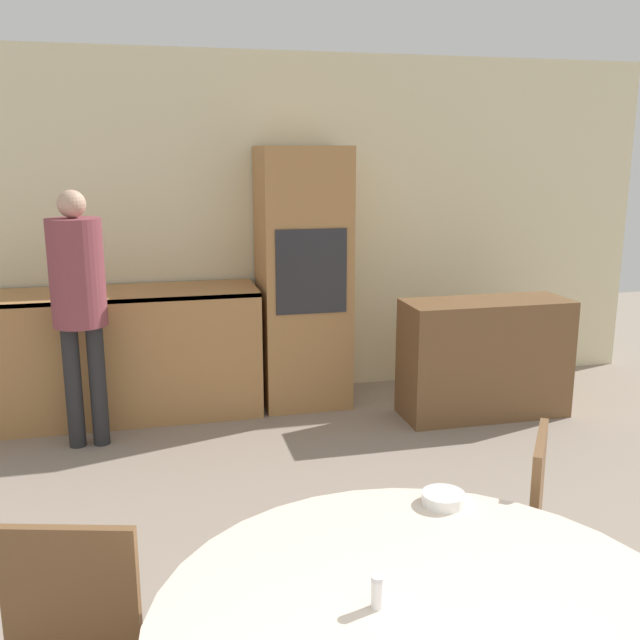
{
  "coord_description": "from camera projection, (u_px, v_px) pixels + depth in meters",
  "views": [
    {
      "loc": [
        -0.8,
        -0.38,
        1.86
      ],
      "look_at": [
        -0.06,
        2.73,
        1.11
      ],
      "focal_mm": 40.0,
      "sensor_mm": 36.0,
      "label": 1
    }
  ],
  "objects": [
    {
      "name": "oven_unit",
      "position": [
        303.0,
        278.0,
        5.29
      ],
      "size": [
        0.64,
        0.59,
        1.92
      ],
      "color": "#AD7A47",
      "rests_on": "ground_plane"
    },
    {
      "name": "salt_shaker",
      "position": [
        377.0,
        592.0,
        1.76
      ],
      "size": [
        0.03,
        0.03,
        0.09
      ],
      "color": "white",
      "rests_on": "dining_table"
    },
    {
      "name": "person_standing",
      "position": [
        78.0,
        291.0,
        4.44
      ],
      "size": [
        0.34,
        0.34,
        1.65
      ],
      "color": "#262628",
      "rests_on": "ground_plane"
    },
    {
      "name": "kitchen_counter",
      "position": [
        95.0,
        354.0,
        5.05
      ],
      "size": [
        2.31,
        0.6,
        0.92
      ],
      "color": "#AD7A47",
      "rests_on": "ground_plane"
    },
    {
      "name": "chair_far_right",
      "position": [
        506.0,
        530.0,
        2.62
      ],
      "size": [
        0.56,
        0.56,
        0.89
      ],
      "rotation": [
        0.0,
        0.0,
        4.12
      ],
      "color": "brown",
      "rests_on": "ground_plane"
    },
    {
      "name": "sideboard",
      "position": [
        484.0,
        358.0,
        5.14
      ],
      "size": [
        1.19,
        0.45,
        0.85
      ],
      "color": "brown",
      "rests_on": "ground_plane"
    },
    {
      "name": "bowl_near",
      "position": [
        443.0,
        498.0,
        2.29
      ],
      "size": [
        0.14,
        0.14,
        0.04
      ],
      "color": "white",
      "rests_on": "dining_table"
    },
    {
      "name": "wall_back",
      "position": [
        256.0,
        229.0,
        5.47
      ],
      "size": [
        6.46,
        0.05,
        2.6
      ],
      "color": "beige",
      "rests_on": "ground_plane"
    }
  ]
}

